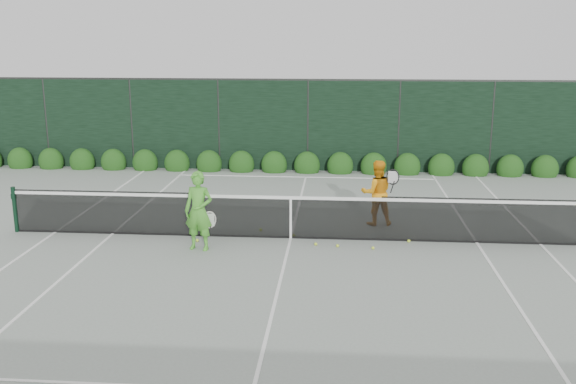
{
  "coord_description": "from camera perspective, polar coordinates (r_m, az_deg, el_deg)",
  "views": [
    {
      "loc": [
        1.04,
        -13.74,
        4.46
      ],
      "look_at": [
        -0.09,
        0.3,
        1.0
      ],
      "focal_mm": 40.0,
      "sensor_mm": 36.0,
      "label": 1
    }
  ],
  "objects": [
    {
      "name": "player_woman",
      "position": [
        13.65,
        -7.94,
        -1.68
      ],
      "size": [
        0.68,
        0.51,
        1.7
      ],
      "rotation": [
        0.0,
        0.0,
        -0.18
      ],
      "color": "green",
      "rests_on": "ground"
    },
    {
      "name": "tennis_net",
      "position": [
        14.33,
        0.15,
        -2.11
      ],
      "size": [
        12.9,
        0.1,
        1.07
      ],
      "color": "black",
      "rests_on": "ground"
    },
    {
      "name": "windscreen_fence",
      "position": [
        11.46,
        -0.78,
        -1.09
      ],
      "size": [
        32.0,
        21.07,
        3.06
      ],
      "color": "black",
      "rests_on": "ground"
    },
    {
      "name": "tennis_balls",
      "position": [
        14.24,
        2.1,
        -4.32
      ],
      "size": [
        4.74,
        1.19,
        0.07
      ],
      "color": "#CDEA34",
      "rests_on": "ground"
    },
    {
      "name": "hedge_row",
      "position": [
        21.34,
        1.7,
        2.38
      ],
      "size": [
        31.66,
        0.65,
        0.94
      ],
      "color": "#183D10",
      "rests_on": "ground"
    },
    {
      "name": "player_man",
      "position": [
        15.46,
        7.9,
        -0.06
      ],
      "size": [
        0.93,
        0.71,
        1.58
      ],
      "rotation": [
        0.0,
        0.0,
        3.3
      ],
      "color": "orange",
      "rests_on": "ground"
    },
    {
      "name": "ground",
      "position": [
        14.48,
        0.24,
        -4.13
      ],
      "size": [
        80.0,
        80.0,
        0.0
      ],
      "primitive_type": "plane",
      "color": "gray",
      "rests_on": "ground"
    },
    {
      "name": "court_lines",
      "position": [
        14.48,
        0.24,
        -4.11
      ],
      "size": [
        11.03,
        23.83,
        0.01
      ],
      "color": "white",
      "rests_on": "ground"
    }
  ]
}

